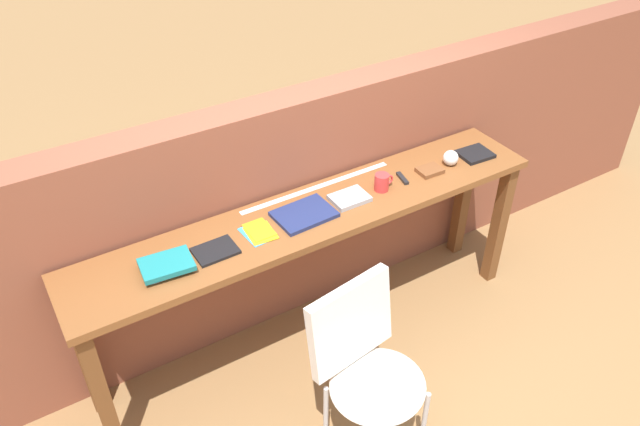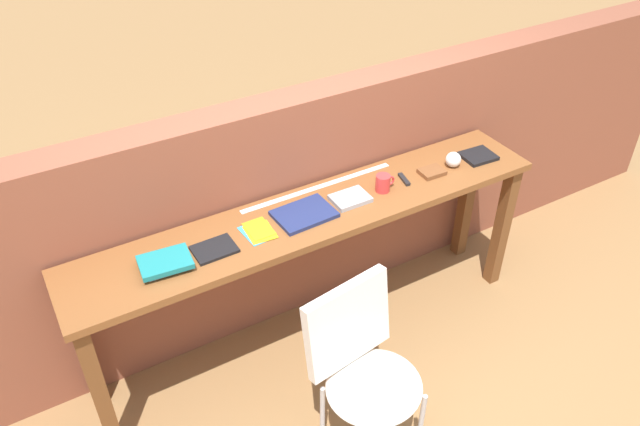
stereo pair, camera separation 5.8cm
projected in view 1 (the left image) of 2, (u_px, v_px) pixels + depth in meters
ground_plane at (344, 369)px, 3.39m from camera, size 40.00×40.00×0.00m
brick_wall_back at (283, 210)px, 3.42m from camera, size 6.00×0.20×1.34m
sideboard at (315, 233)px, 3.15m from camera, size 2.50×0.44×0.88m
chair_white_moulded at (368, 365)px, 2.75m from camera, size 0.50×0.51×0.89m
book_stack_leftmost at (166, 266)px, 2.71m from camera, size 0.24×0.18×0.05m
magazine_cycling at (215, 251)px, 2.81m from camera, size 0.19×0.15×0.01m
pamphlet_pile_colourful at (259, 232)px, 2.93m from camera, size 0.15×0.18×0.01m
book_open_centre at (304, 214)px, 3.03m from camera, size 0.29×0.22×0.02m
book_grey_hardcover at (350, 198)px, 3.13m from camera, size 0.19×0.14×0.02m
mug at (382, 182)px, 3.19m from camera, size 0.11×0.08×0.09m
multitool_folded at (402, 178)px, 3.29m from camera, size 0.05×0.11×0.02m
leather_journal_brown at (430, 170)px, 3.34m from camera, size 0.13×0.10×0.02m
sports_ball_small at (451, 158)px, 3.38m from camera, size 0.08×0.08×0.08m
book_repair_rightmost at (475, 154)px, 3.48m from camera, size 0.19×0.16×0.02m
ruler_metal_back_edge at (317, 187)px, 3.23m from camera, size 0.88×0.03×0.00m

